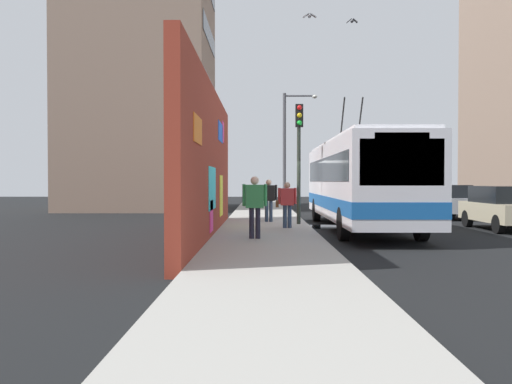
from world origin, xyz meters
The scene contains 13 objects.
ground_plane centered at (0.00, 0.00, 0.00)m, with size 80.00×80.00×0.00m, color black.
sidewalk_slab centered at (0.00, 1.60, 0.07)m, with size 48.00×3.20×0.15m, color #9E9B93.
graffiti_wall centered at (-4.13, 3.35, 2.30)m, with size 13.72×0.32×4.61m.
building_far_left centered at (12.94, 9.20, 8.33)m, with size 8.61×8.45×16.65m.
city_bus centered at (-0.95, -1.80, 1.79)m, with size 11.98×2.56×5.00m.
parked_car_champagne centered at (-1.24, -7.00, 0.83)m, with size 4.08×1.90×1.58m.
parked_car_silver centered at (5.01, -7.00, 0.83)m, with size 4.29×1.89×1.58m.
pedestrian_at_curb centered at (-2.11, 0.87, 1.06)m, with size 0.22×0.72×1.57m.
pedestrian_near_wall centered at (-5.55, 1.94, 1.18)m, with size 0.23×0.69×1.74m.
pedestrian_midblock centered at (0.68, 1.47, 1.13)m, with size 0.22×0.75×1.67m.
traffic_light centered at (-0.53, 0.35, 3.15)m, with size 0.49×0.28×4.48m.
street_lamp centered at (9.52, 0.23, 3.92)m, with size 0.44×1.92×6.53m.
curbside_puddle centered at (0.11, -0.60, 0.00)m, with size 1.94×1.94×0.00m, color black.
Camera 1 is at (-20.51, 1.78, 1.76)m, focal length 37.61 mm.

